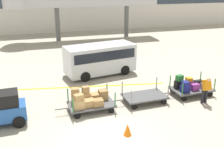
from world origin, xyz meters
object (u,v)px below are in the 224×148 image
object	(u,v)px
baggage_cart_tail	(190,87)
safety_cone_near	(128,130)
baggage_tug	(3,110)
baggage_cart_lead	(89,100)
baggage_cart_middle	(144,96)
baggage_handler	(206,89)
shuttle_van	(100,57)

from	to	relation	value
baggage_cart_tail	safety_cone_near	size ratio (longest dim) A/B	5.51
baggage_tug	baggage_cart_tail	bearing A→B (deg)	2.91
baggage_cart_lead	baggage_cart_middle	distance (m)	3.12
baggage_handler	shuttle_van	bearing A→B (deg)	124.37
baggage_cart_middle	baggage_handler	xyz separation A→B (m)	(3.06, -1.07, 0.52)
safety_cone_near	baggage_handler	bearing A→B (deg)	19.35
baggage_tug	shuttle_van	xyz separation A→B (m)	(5.96, 5.49, 0.48)
baggage_tug	baggage_cart_tail	size ratio (longest dim) A/B	0.71
baggage_tug	baggage_handler	distance (m)	10.24
baggage_handler	baggage_cart_lead	bearing A→B (deg)	171.13
shuttle_van	baggage_cart_tail	bearing A→B (deg)	-50.66
baggage_cart_lead	shuttle_van	world-z (taller)	shuttle_van
baggage_cart_tail	baggage_cart_lead	bearing A→B (deg)	-177.42
baggage_tug	shuttle_van	distance (m)	8.12
baggage_cart_middle	safety_cone_near	distance (m)	3.48
baggage_tug	baggage_handler	bearing A→B (deg)	-4.05
baggage_cart_middle	baggage_cart_tail	xyz separation A→B (m)	(2.89, 0.16, 0.18)
baggage_tug	safety_cone_near	world-z (taller)	baggage_tug
baggage_cart_tail	safety_cone_near	distance (m)	5.74
baggage_cart_lead	baggage_cart_tail	bearing A→B (deg)	2.58
baggage_cart_middle	baggage_handler	size ratio (longest dim) A/B	1.94
baggage_cart_tail	baggage_handler	size ratio (longest dim) A/B	1.94
safety_cone_near	baggage_cart_tail	bearing A→B (deg)	31.63
shuttle_van	baggage_tug	bearing A→B (deg)	-137.35
baggage_cart_middle	safety_cone_near	size ratio (longest dim) A/B	5.51
baggage_tug	baggage_handler	size ratio (longest dim) A/B	1.38
shuttle_van	safety_cone_near	size ratio (longest dim) A/B	9.21
baggage_tug	safety_cone_near	bearing A→B (deg)	-25.83
baggage_tug	baggage_cart_lead	world-z (taller)	baggage_tug
baggage_cart_lead	baggage_cart_middle	size ratio (longest dim) A/B	1.00
baggage_cart_middle	baggage_cart_tail	size ratio (longest dim) A/B	1.00
baggage_cart_lead	baggage_handler	size ratio (longest dim) A/B	1.94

